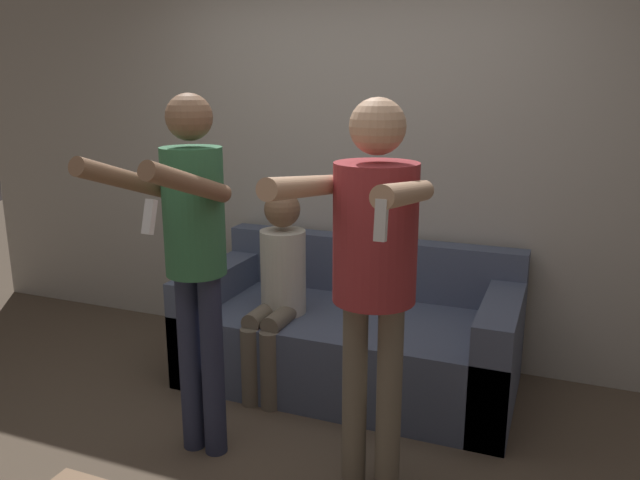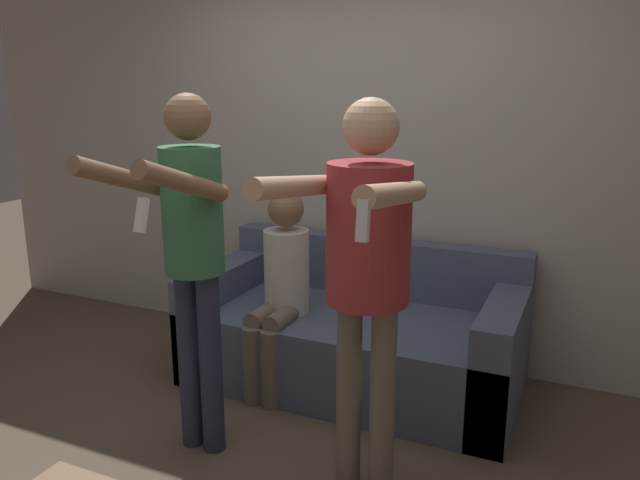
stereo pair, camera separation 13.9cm
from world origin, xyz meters
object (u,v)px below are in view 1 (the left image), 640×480
(person_standing_left, at_px, (192,242))
(person_seated, at_px, (278,284))
(person_standing_right, at_px, (373,255))
(couch, at_px, (351,336))

(person_standing_left, height_order, person_seated, person_standing_left)
(person_standing_right, relative_size, person_seated, 1.46)
(person_standing_left, bearing_deg, person_standing_right, 0.15)
(person_standing_left, distance_m, person_standing_right, 0.87)
(person_standing_left, distance_m, person_seated, 0.87)
(person_standing_left, xyz_separation_m, person_standing_right, (0.87, 0.00, 0.03))
(couch, distance_m, person_standing_left, 1.35)
(person_standing_left, relative_size, person_standing_right, 1.01)
(couch, xyz_separation_m, person_seated, (-0.37, -0.25, 0.37))
(person_standing_right, height_order, person_seated, person_standing_right)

